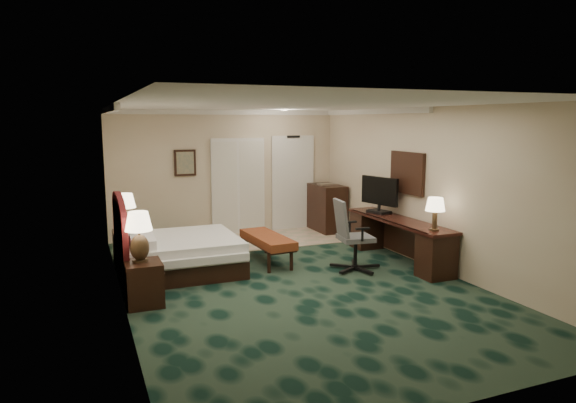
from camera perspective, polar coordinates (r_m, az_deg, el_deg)
name	(u,v)px	position (r m, az deg, el deg)	size (l,w,h in m)	color
floor	(293,282)	(8.02, 0.58, -8.97)	(5.00, 7.50, 0.00)	black
ceiling	(293,105)	(7.64, 0.61, 10.70)	(5.00, 7.50, 0.00)	white
wall_back	(226,173)	(11.24, -6.86, 3.17)	(5.00, 0.00, 2.70)	#C7AE8E
wall_front	(467,256)	(4.56, 19.29, -5.72)	(5.00, 0.00, 2.70)	#C7AE8E
wall_left	(119,206)	(7.14, -18.25, -0.51)	(0.00, 7.50, 2.70)	#C7AE8E
wall_right	(430,188)	(8.98, 15.47, 1.47)	(0.00, 7.50, 2.70)	#C7AE8E
crown_molding	(293,108)	(7.63, 0.61, 10.32)	(5.00, 7.50, 0.10)	white
tile_patch	(279,238)	(10.94, -0.97, -4.06)	(3.20, 1.70, 0.01)	#B7AA8A
headboard	(120,238)	(8.24, -18.12, -3.88)	(0.12, 2.00, 1.40)	#4F1416
entry_door	(293,184)	(11.75, 0.52, 2.01)	(1.02, 0.06, 2.18)	white
closet_doors	(238,186)	(11.30, -5.55, 1.70)	(1.20, 0.06, 2.10)	silver
wall_art	(185,163)	(10.97, -11.37, 4.23)	(0.45, 0.06, 0.55)	#576961
wall_mirror	(407,173)	(9.41, 13.10, 3.12)	(0.05, 0.95, 0.75)	white
bed	(181,254)	(8.68, -11.79, -5.78)	(1.83, 1.69, 0.58)	silver
nightstand_near	(144,283)	(7.27, -15.72, -8.75)	(0.48, 0.54, 0.59)	black
nightstand_far	(127,246)	(9.58, -17.50, -4.73)	(0.44, 0.50, 0.54)	black
lamp_near	(139,237)	(7.16, -16.21, -3.78)	(0.36, 0.36, 0.68)	black
lamp_far	(126,213)	(9.42, -17.58, -1.17)	(0.36, 0.36, 0.67)	black
bed_bench	(267,249)	(9.06, -2.30, -5.27)	(0.50, 1.44, 0.49)	maroon
desk	(398,240)	(9.32, 12.10, -4.21)	(0.57, 2.63, 0.76)	black
tv	(379,195)	(9.72, 10.12, 0.71)	(0.07, 0.88, 0.68)	black
desk_lamp	(435,214)	(8.37, 16.01, -1.33)	(0.31, 0.31, 0.53)	black
desk_chair	(356,235)	(8.59, 7.54, -3.69)	(0.70, 0.65, 1.20)	#4E4E50
minibar	(327,208)	(11.61, 4.35, -0.71)	(0.55, 1.00, 1.05)	black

